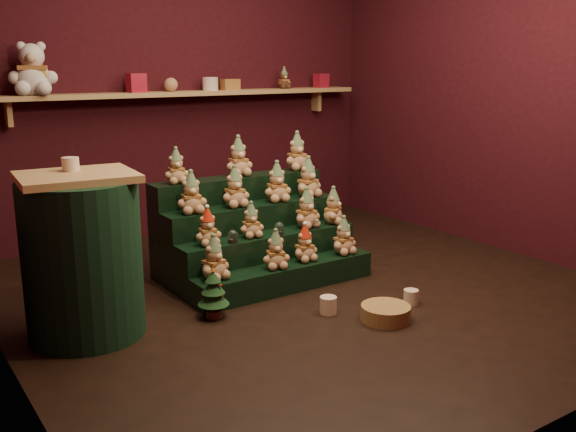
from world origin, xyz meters
TOP-DOWN VIEW (x-y plane):
  - ground at (0.00, 0.00)m, footprint 4.00×4.00m
  - back_wall at (0.00, 2.05)m, footprint 4.00×0.10m
  - right_wall at (2.05, 0.00)m, footprint 0.10×4.00m
  - back_shelf at (0.00, 1.87)m, footprint 3.60×0.26m
  - riser_tier_front at (-0.13, 0.10)m, footprint 1.40×0.22m
  - riser_tier_midfront at (-0.13, 0.32)m, footprint 1.40×0.22m
  - riser_tier_midback at (-0.13, 0.54)m, footprint 1.40×0.22m
  - riser_tier_back at (-0.13, 0.76)m, footprint 1.40×0.22m
  - teddy_0 at (-0.68, 0.12)m, footprint 0.26×0.24m
  - teddy_1 at (-0.22, 0.09)m, footprint 0.23×0.22m
  - teddy_2 at (0.04, 0.11)m, footprint 0.19×0.18m
  - teddy_3 at (0.38, 0.09)m, footprint 0.21×0.19m
  - teddy_4 at (-0.62, 0.31)m, footprint 0.20×0.18m
  - teddy_5 at (-0.28, 0.32)m, footprint 0.19×0.18m
  - teddy_6 at (0.21, 0.32)m, footprint 0.22×0.20m
  - teddy_7 at (0.45, 0.30)m, footprint 0.27×0.26m
  - teddy_8 at (-0.63, 0.54)m, footprint 0.24×0.23m
  - teddy_9 at (-0.28, 0.54)m, footprint 0.22×0.20m
  - teddy_10 at (0.08, 0.53)m, footprint 0.24×0.22m
  - teddy_11 at (0.37, 0.53)m, footprint 0.25×0.23m
  - teddy_12 at (-0.64, 0.75)m, footprint 0.21×0.19m
  - teddy_13 at (-0.11, 0.77)m, footprint 0.23×0.21m
  - teddy_14 at (0.43, 0.76)m, footprint 0.23×0.21m
  - snow_globe_a at (-0.46, 0.26)m, footprint 0.07×0.07m
  - snow_globe_b at (-0.08, 0.26)m, footprint 0.07×0.07m
  - snow_globe_c at (0.25, 0.26)m, footprint 0.06×0.06m
  - side_table at (-1.52, 0.13)m, footprint 0.67×0.67m
  - table_ornament at (-1.52, 0.23)m, footprint 0.10×0.10m
  - mini_christmas_tree at (-0.79, -0.07)m, footprint 0.20×0.20m
  - mug_left at (-0.15, -0.42)m, footprint 0.11×0.11m
  - mug_right at (0.40, -0.60)m, footprint 0.10×0.10m
  - wicker_basket at (0.07, -0.71)m, footprint 0.33×0.33m
  - white_bear at (-1.31, 1.84)m, footprint 0.45×0.42m
  - brown_bear at (1.03, 1.84)m, footprint 0.16×0.15m
  - gift_tin_red_a at (-0.48, 1.85)m, footprint 0.14×0.14m
  - gift_tin_cream at (0.23, 1.85)m, footprint 0.14×0.14m
  - gift_tin_red_b at (1.49, 1.85)m, footprint 0.12×0.12m
  - shelf_plush_ball at (-0.16, 1.85)m, footprint 0.12×0.12m
  - scarf_gift_box at (0.43, 1.85)m, footprint 0.16×0.10m

SIDE VIEW (x-z plane):
  - ground at x=0.00m, z-range 0.00..0.00m
  - wicker_basket at x=0.07m, z-range 0.00..0.10m
  - mug_right at x=0.40m, z-range 0.00..0.10m
  - mug_left at x=-0.15m, z-range 0.00..0.11m
  - riser_tier_front at x=-0.13m, z-range 0.00..0.18m
  - mini_christmas_tree at x=-0.79m, z-range 0.00..0.33m
  - riser_tier_midfront at x=-0.13m, z-range 0.00..0.36m
  - riser_tier_midback at x=-0.13m, z-range 0.00..0.54m
  - teddy_2 at x=0.04m, z-range 0.18..0.44m
  - teddy_1 at x=-0.22m, z-range 0.18..0.45m
  - teddy_3 at x=0.38m, z-range 0.18..0.46m
  - teddy_0 at x=-0.68m, z-range 0.18..0.48m
  - riser_tier_back at x=-0.13m, z-range 0.00..0.72m
  - snow_globe_c at x=0.25m, z-range 0.36..0.44m
  - snow_globe_b at x=-0.08m, z-range 0.36..0.45m
  - snow_globe_a at x=-0.46m, z-range 0.36..0.45m
  - side_table at x=-1.52m, z-range -0.01..0.96m
  - teddy_5 at x=-0.28m, z-range 0.36..0.61m
  - teddy_4 at x=-0.62m, z-range 0.36..0.62m
  - teddy_7 at x=0.45m, z-range 0.36..0.64m
  - teddy_6 at x=0.21m, z-range 0.36..0.66m
  - teddy_8 at x=-0.63m, z-range 0.54..0.83m
  - teddy_9 at x=-0.28m, z-range 0.54..0.84m
  - teddy_10 at x=0.08m, z-range 0.54..0.84m
  - teddy_11 at x=0.37m, z-range 0.54..0.85m
  - teddy_12 at x=-0.64m, z-range 0.72..0.97m
  - teddy_13 at x=-0.11m, z-range 0.72..1.02m
  - teddy_14 at x=0.43m, z-range 0.72..1.02m
  - table_ornament at x=-1.52m, z-range 0.97..1.04m
  - back_shelf at x=0.00m, z-range 1.17..1.41m
  - scarf_gift_box at x=0.43m, z-range 1.32..1.42m
  - gift_tin_cream at x=0.23m, z-range 1.32..1.44m
  - shelf_plush_ball at x=-0.16m, z-range 1.32..1.44m
  - gift_tin_red_b at x=1.49m, z-range 1.32..1.46m
  - back_wall at x=0.00m, z-range 0.00..2.80m
  - right_wall at x=2.05m, z-range 0.00..2.80m
  - gift_tin_red_a at x=-0.48m, z-range 1.32..1.48m
  - brown_bear at x=1.03m, z-range 1.32..1.52m
  - white_bear at x=-1.31m, z-range 1.32..1.83m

